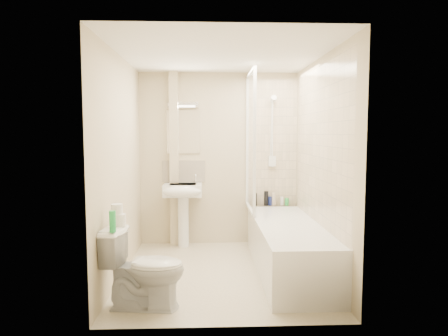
{
  "coord_description": "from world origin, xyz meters",
  "views": [
    {
      "loc": [
        -0.15,
        -4.35,
        1.56
      ],
      "look_at": [
        0.03,
        0.2,
        1.17
      ],
      "focal_mm": 32.0,
      "sensor_mm": 36.0,
      "label": 1
    }
  ],
  "objects": [
    {
      "name": "pedestal_sink",
      "position": [
        -0.49,
        1.01,
        0.7
      ],
      "size": [
        0.52,
        0.48,
        1.0
      ],
      "color": "white",
      "rests_on": "ground"
    },
    {
      "name": "toilet_roll_upper",
      "position": [
        -0.98,
        -0.75,
        0.88
      ],
      "size": [
        0.1,
        0.1,
        0.09
      ],
      "primitive_type": "cylinder",
      "color": "white",
      "rests_on": "toilet_roll_lower"
    },
    {
      "name": "toilet",
      "position": [
        -0.72,
        -0.85,
        0.36
      ],
      "size": [
        0.56,
        0.8,
        0.73
      ],
      "primitive_type": "imported",
      "rotation": [
        0.0,
        0.0,
        1.46
      ],
      "color": "white",
      "rests_on": "ground"
    },
    {
      "name": "tile_back",
      "position": [
        0.75,
        1.24,
        1.42
      ],
      "size": [
        0.7,
        0.01,
        1.75
      ],
      "primitive_type": "cube",
      "color": "beige",
      "rests_on": "wall_back"
    },
    {
      "name": "bathtub",
      "position": [
        0.75,
        0.03,
        0.29
      ],
      "size": [
        0.7,
        2.1,
        0.55
      ],
      "color": "white",
      "rests_on": "ground"
    },
    {
      "name": "pipe_boxing",
      "position": [
        -0.62,
        1.19,
        1.2
      ],
      "size": [
        0.12,
        0.12,
        2.4
      ],
      "primitive_type": "cube",
      "color": "beige",
      "rests_on": "ground"
    },
    {
      "name": "bottle_green",
      "position": [
        0.96,
        1.16,
        0.6
      ],
      "size": [
        0.06,
        0.06,
        0.1
      ],
      "primitive_type": "cylinder",
      "color": "green",
      "rests_on": "bathtub"
    },
    {
      "name": "bottle_blue",
      "position": [
        0.72,
        1.16,
        0.61
      ],
      "size": [
        0.05,
        0.05,
        0.12
      ],
      "primitive_type": "cylinder",
      "color": "navy",
      "rests_on": "bathtub"
    },
    {
      "name": "mirror",
      "position": [
        -0.49,
        1.24,
        1.58
      ],
      "size": [
        0.46,
        0.01,
        0.6
      ],
      "primitive_type": "cube",
      "color": "white",
      "rests_on": "wall_back"
    },
    {
      "name": "bottle_black_b",
      "position": [
        0.66,
        1.16,
        0.65
      ],
      "size": [
        0.06,
        0.06,
        0.2
      ],
      "primitive_type": "cylinder",
      "color": "black",
      "rests_on": "bathtub"
    },
    {
      "name": "wall_left",
      "position": [
        -1.1,
        0.0,
        1.2
      ],
      "size": [
        0.02,
        2.5,
        2.4
      ],
      "primitive_type": "cube",
      "color": "beige",
      "rests_on": "ground"
    },
    {
      "name": "ceiling",
      "position": [
        0.0,
        0.0,
        2.4
      ],
      "size": [
        2.2,
        2.5,
        0.02
      ],
      "primitive_type": "cube",
      "color": "white",
      "rests_on": "wall_back"
    },
    {
      "name": "tile_right",
      "position": [
        1.09,
        0.03,
        1.42
      ],
      "size": [
        0.01,
        2.1,
        1.75
      ],
      "primitive_type": "cube",
      "color": "beige",
      "rests_on": "wall_right"
    },
    {
      "name": "bottle_black_a",
      "position": [
        0.5,
        1.16,
        0.64
      ],
      "size": [
        0.06,
        0.06,
        0.18
      ],
      "primitive_type": "cylinder",
      "color": "black",
      "rests_on": "bathtub"
    },
    {
      "name": "bottle_white_b",
      "position": [
        0.89,
        1.16,
        0.61
      ],
      "size": [
        0.05,
        0.05,
        0.12
      ],
      "primitive_type": "cylinder",
      "color": "white",
      "rests_on": "bathtub"
    },
    {
      "name": "toilet_roll_lower",
      "position": [
        -0.95,
        -0.76,
        0.78
      ],
      "size": [
        0.1,
        0.1,
        0.11
      ],
      "primitive_type": "cylinder",
      "color": "white",
      "rests_on": "toilet"
    },
    {
      "name": "green_bottle",
      "position": [
        -0.96,
        -0.98,
        0.82
      ],
      "size": [
        0.06,
        0.06,
        0.18
      ],
      "primitive_type": "cylinder",
      "color": "green",
      "rests_on": "toilet"
    },
    {
      "name": "bottle_cream",
      "position": [
        0.77,
        1.16,
        0.64
      ],
      "size": [
        0.06,
        0.06,
        0.18
      ],
      "primitive_type": "cylinder",
      "color": "#C5B298",
      "rests_on": "bathtub"
    },
    {
      "name": "shower_fixture",
      "position": [
        0.75,
        1.19,
        1.55
      ],
      "size": [
        0.1,
        0.16,
        0.99
      ],
      "color": "white",
      "rests_on": "wall_back"
    },
    {
      "name": "floor",
      "position": [
        0.0,
        0.0,
        0.0
      ],
      "size": [
        2.5,
        2.5,
        0.0
      ],
      "primitive_type": "plane",
      "color": "beige",
      "rests_on": "ground"
    },
    {
      "name": "wall_back",
      "position": [
        0.0,
        1.25,
        1.2
      ],
      "size": [
        2.2,
        0.02,
        2.4
      ],
      "primitive_type": "cube",
      "color": "beige",
      "rests_on": "ground"
    },
    {
      "name": "wall_right",
      "position": [
        1.1,
        0.0,
        1.2
      ],
      "size": [
        0.02,
        2.5,
        2.4
      ],
      "primitive_type": "cube",
      "color": "beige",
      "rests_on": "ground"
    },
    {
      "name": "splashback",
      "position": [
        -0.49,
        1.24,
        1.03
      ],
      "size": [
        0.6,
        0.02,
        0.3
      ],
      "primitive_type": "cube",
      "color": "beige",
      "rests_on": "wall_back"
    },
    {
      "name": "strip_light",
      "position": [
        -0.49,
        1.22,
        1.95
      ],
      "size": [
        0.42,
        0.07,
        0.07
      ],
      "primitive_type": "cube",
      "color": "silver",
      "rests_on": "wall_back"
    },
    {
      "name": "shower_screen",
      "position": [
        0.4,
        0.8,
        1.45
      ],
      "size": [
        0.04,
        0.92,
        1.8
      ],
      "color": "white",
      "rests_on": "bathtub"
    }
  ]
}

